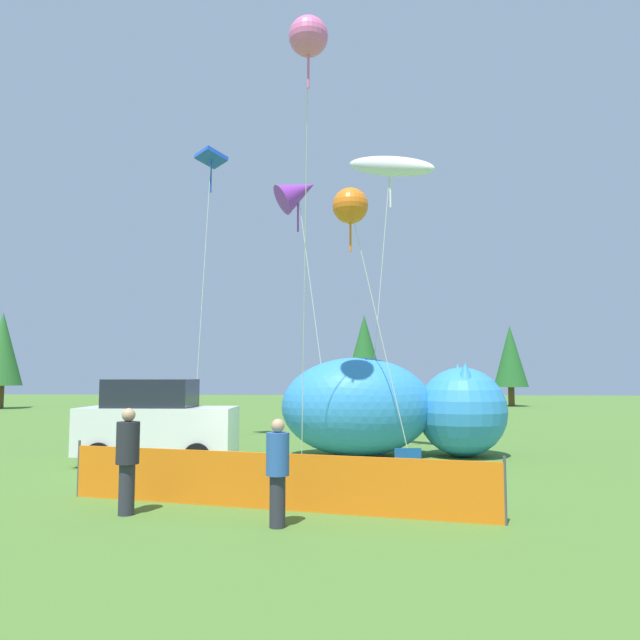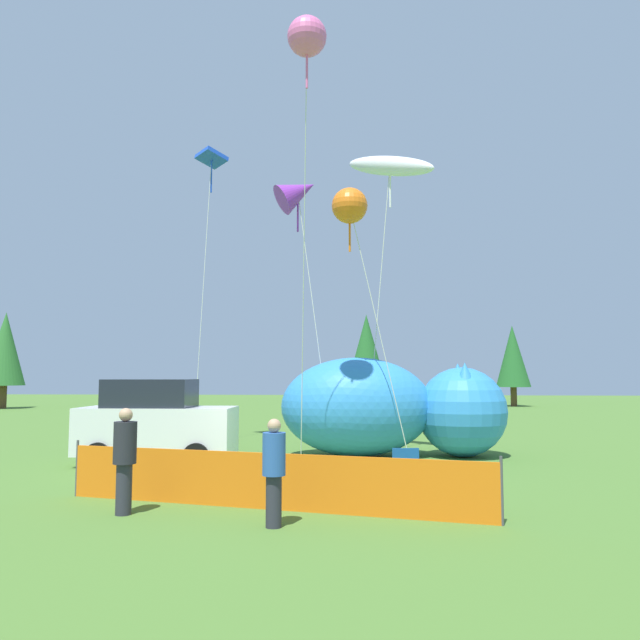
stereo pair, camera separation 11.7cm
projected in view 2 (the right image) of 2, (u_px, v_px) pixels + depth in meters
The scene contains 15 objects.
ground_plane at pixel (263, 479), 14.44m from camera, with size 120.00×120.00×0.00m, color #4C752D.
parked_car at pixel (156, 423), 16.80m from camera, with size 4.13×1.92×2.28m.
folding_chair at pixel (404, 468), 12.34m from camera, with size 0.62×0.62×0.97m.
inflatable_cat at pixel (387, 410), 18.49m from camera, with size 6.74×3.11×2.92m.
safety_fence at pixel (266, 481), 11.22m from camera, with size 7.97×2.00×1.10m.
spectator_in_white_shirt at pixel (274, 468), 9.93m from camera, with size 0.37×0.37×1.70m.
spectator_in_grey_shirt at pixel (125, 456), 10.83m from camera, with size 0.40×0.40×1.83m.
kite_white_ghost at pixel (390, 167), 19.12m from camera, with size 2.95×2.35×9.49m.
kite_purple_delta at pixel (298, 193), 20.10m from camera, with size 2.06×1.50×9.03m.
kite_orange_flower at pixel (350, 206), 17.35m from camera, with size 2.12×1.00×7.61m.
kite_pink_octopus at pixel (307, 38), 15.10m from camera, with size 0.96×3.15×11.07m.
kite_blue_box at pixel (211, 164), 22.77m from camera, with size 1.28×1.27×10.57m.
horizon_tree_east at pixel (513, 356), 47.85m from camera, with size 2.60×2.60×6.20m.
horizon_tree_west at pixel (5, 349), 44.82m from camera, with size 2.90×2.90×6.91m.
horizon_tree_mid at pixel (366, 349), 52.40m from camera, with size 3.13×3.13×7.48m.
Camera 2 is at (2.24, -14.59, 2.41)m, focal length 35.00 mm.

